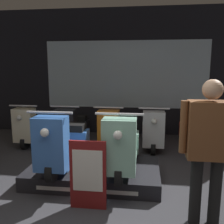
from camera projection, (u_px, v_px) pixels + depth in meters
shop_wall_back at (126, 73)px, 6.41m from camera, size 7.51×0.09×3.20m
display_platform at (94, 173)px, 3.90m from camera, size 2.00×1.12×0.22m
scooter_display_left at (64, 144)px, 3.79m from camera, size 0.61×1.59×0.96m
scooter_display_right at (123, 146)px, 3.68m from camera, size 0.61×1.59×0.96m
scooter_backrow_0 at (35, 127)px, 5.82m from camera, size 0.61×1.59×0.96m
scooter_backrow_1 at (73, 128)px, 5.70m from camera, size 0.61×1.59×0.96m
scooter_backrow_2 at (112, 129)px, 5.59m from camera, size 0.61×1.59×0.96m
scooter_backrow_3 at (152, 131)px, 5.48m from camera, size 0.61×1.59×0.96m
scooter_backrow_4 at (195, 132)px, 5.36m from camera, size 0.61×1.59×0.96m
person_right_browsing at (209, 141)px, 2.65m from camera, size 0.62×0.26×1.62m
price_sign_board at (88, 175)px, 3.04m from camera, size 0.45×0.04×0.87m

